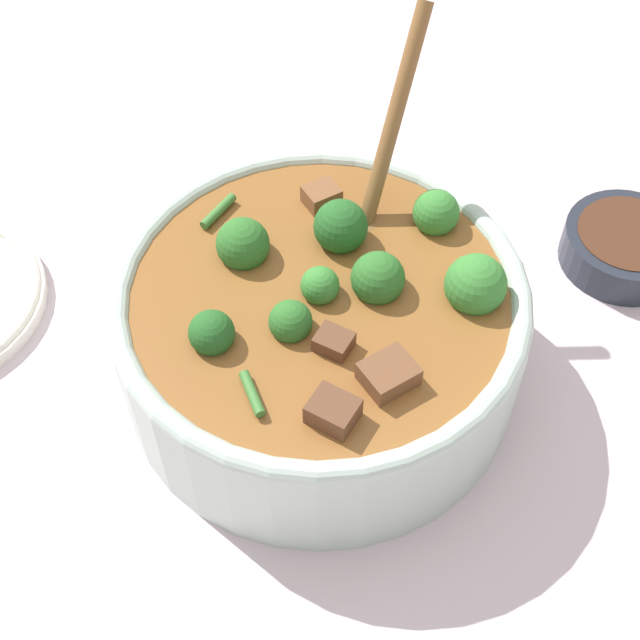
% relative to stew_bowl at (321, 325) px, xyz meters
% --- Properties ---
extents(ground_plane, '(4.00, 4.00, 0.00)m').
position_rel_stew_bowl_xyz_m(ground_plane, '(0.00, 0.00, -0.06)').
color(ground_plane, silver).
extents(stew_bowl, '(0.30, 0.31, 0.24)m').
position_rel_stew_bowl_xyz_m(stew_bowl, '(0.00, 0.00, 0.00)').
color(stew_bowl, '#B2C6BC').
rests_on(stew_bowl, ground_plane).
extents(condiment_bowl, '(0.11, 0.11, 0.03)m').
position_rel_stew_bowl_xyz_m(condiment_bowl, '(-0.26, -0.12, -0.04)').
color(condiment_bowl, '#232833').
rests_on(condiment_bowl, ground_plane).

